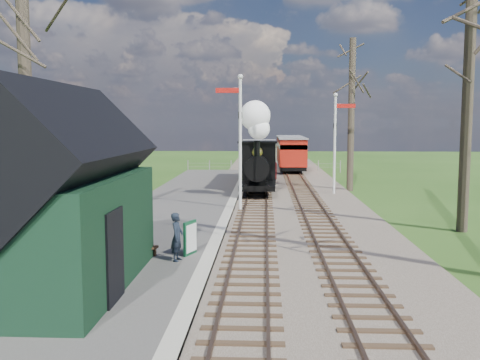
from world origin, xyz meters
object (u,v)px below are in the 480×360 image
Objects in this scene: sign_board at (190,238)px; station_shed at (61,200)px; person at (177,237)px; locomotive at (257,155)px; red_carriage_a at (292,153)px; red_carriage_b at (289,150)px; bench at (133,246)px; coach at (259,159)px; semaphore_far at (336,136)px; semaphore_near at (239,133)px.

station_shed is at bearing -128.32° from sign_board.
locomotive is at bearing -0.83° from person.
red_carriage_a and red_carriage_b have the same top height.
person is (-2.02, -14.66, -1.41)m from locomotive.
bench is (1.02, 2.45, -1.64)m from station_shed.
red_carriage_b is at bearing 79.30° from coach.
semaphore_far is 5.75× the size of sign_board.
semaphore_near is at bearing -0.55° from person.
person is (-6.40, -15.49, -2.47)m from semaphore_far.
semaphore_near is at bearing -97.68° from red_carriage_b.
red_carriage_a is 5.50m from red_carriage_b.
red_carriage_b is at bearing 79.44° from station_shed.
locomotive is at bearing 82.87° from sign_board.
coach is at bearing -100.70° from red_carriage_b.
locomotive is 15.17m from bench.
red_carriage_b is at bearing 80.35° from bench.
red_carriage_b is at bearing -0.64° from person.
coach reaches higher than red_carriage_b.
locomotive reaches higher than person.
locomotive is (0.76, 5.17, -1.33)m from semaphore_near.
person is at bearing -97.84° from locomotive.
locomotive is at bearing -97.50° from red_carriage_b.
semaphore_near is at bearing -93.91° from coach.
semaphore_near is 11.44m from coach.
locomotive is at bearing -90.11° from coach.
red_carriage_b reaches higher than sign_board.
bench is (-3.26, -14.73, -1.66)m from locomotive.
sign_board is (-6.13, -14.79, -2.65)m from semaphore_far.
semaphore_near is 5.39m from locomotive.
semaphore_near reaches higher than person.
red_carriage_a is at bearing 79.67° from locomotive.
semaphore_far reaches higher than red_carriage_a.
station_shed is at bearing -115.72° from semaphore_far.
locomotive is 14.58m from red_carriage_a.
red_carriage_a reaches higher than sign_board.
coach is at bearing 86.09° from semaphore_near.
sign_board is (-1.76, -20.03, -0.97)m from coach.
station_shed is 1.14× the size of red_carriage_a.
semaphore_far is at bearing -84.67° from red_carriage_b.
coach is (4.30, 23.24, -0.60)m from station_shed.
semaphore_far is at bearing 63.82° from bench.
sign_board is 0.78m from person.
locomotive is 20.01m from red_carriage_b.
semaphore_far is 4.21× the size of person.
semaphore_near is 9.31m from sign_board.
semaphore_far is (8.67, 18.00, 1.08)m from station_shed.
bench is at bearing -98.94° from coach.
person is at bearing 3.08° from bench.
sign_board is 0.60× the size of bench.
semaphore_near is 7.91m from semaphore_far.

